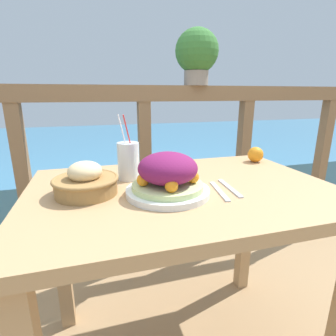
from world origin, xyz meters
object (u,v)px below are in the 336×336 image
salad_plate (168,177)px  drink_glass (129,161)px  potted_plant (197,54)px  bread_basket (86,182)px

salad_plate → drink_glass: (-0.10, 0.20, 0.01)m
drink_glass → potted_plant: potted_plant is taller
salad_plate → drink_glass: drink_glass is taller
bread_basket → salad_plate: bearing=-16.2°
drink_glass → bread_basket: (-0.16, -0.12, -0.03)m
bread_basket → potted_plant: (0.65, 0.69, 0.50)m
potted_plant → salad_plate: bearing=-117.4°
salad_plate → bread_basket: (-0.26, 0.07, -0.02)m
drink_glass → bread_basket: 0.20m
drink_glass → potted_plant: 0.89m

